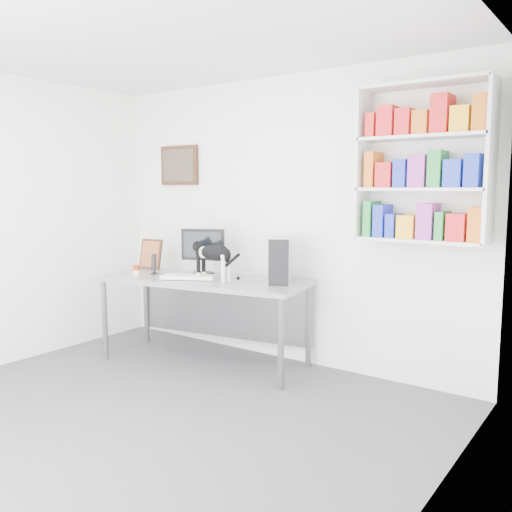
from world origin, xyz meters
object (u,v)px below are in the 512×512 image
at_px(bookshelf, 423,163).
at_px(speaker, 154,264).
at_px(monitor, 203,251).
at_px(cat, 214,262).
at_px(pc_tower, 280,260).
at_px(leaning_print, 151,253).
at_px(desk, 204,321).
at_px(keyboard, 188,277).
at_px(soup_can, 137,270).

xyz_separation_m(bookshelf, speaker, (-2.45, -0.53, -0.93)).
distance_m(monitor, cat, 0.38).
height_order(pc_tower, leaning_print, pc_tower).
relative_size(pc_tower, speaker, 1.99).
xyz_separation_m(desk, leaning_print, (-0.85, 0.13, 0.57)).
xyz_separation_m(keyboard, speaker, (-0.47, 0.02, 0.08)).
relative_size(keyboard, pc_tower, 1.20).
bearing_deg(desk, cat, -20.56).
distance_m(monitor, leaning_print, 0.69).
xyz_separation_m(bookshelf, soup_can, (-2.52, -0.68, -0.98)).
bearing_deg(monitor, speaker, -170.83).
bearing_deg(desk, soup_can, -167.93).
distance_m(pc_tower, soup_can, 1.44).
relative_size(bookshelf, monitor, 2.72).
xyz_separation_m(bookshelf, pc_tower, (-1.18, -0.21, -0.83)).
bearing_deg(speaker, keyboard, -26.59).
relative_size(bookshelf, desk, 0.63).
relative_size(pc_tower, leaning_print, 1.28).
relative_size(monitor, cat, 0.82).
bearing_deg(monitor, keyboard, -101.44).
bearing_deg(speaker, bookshelf, -12.13).
bearing_deg(bookshelf, pc_tower, -170.06).
relative_size(speaker, soup_can, 2.04).
bearing_deg(keyboard, leaning_print, 133.46).
bearing_deg(leaning_print, soup_can, -69.20).
bearing_deg(bookshelf, speaker, -167.87).
bearing_deg(monitor, bookshelf, -19.17).
height_order(speaker, leaning_print, leaning_print).
bearing_deg(bookshelf, cat, -165.37).
xyz_separation_m(desk, pc_tower, (0.71, 0.22, 0.62)).
bearing_deg(cat, desk, 177.48).
distance_m(pc_tower, cat, 0.61).
bearing_deg(leaning_print, desk, -16.54).
height_order(bookshelf, soup_can, bookshelf).
bearing_deg(desk, keyboard, -135.43).
height_order(monitor, keyboard, monitor).
distance_m(bookshelf, monitor, 2.22).
bearing_deg(keyboard, soup_can, 165.90).
distance_m(desk, monitor, 0.68).
bearing_deg(pc_tower, desk, 168.37).
xyz_separation_m(desk, soup_can, (-0.64, -0.26, 0.46)).
distance_m(desk, soup_can, 0.83).
bearing_deg(speaker, soup_can, -140.45).
bearing_deg(bookshelf, monitor, -173.15).
bearing_deg(soup_can, speaker, 63.81).
distance_m(soup_can, cat, 0.83).
distance_m(keyboard, leaning_print, 0.82).
bearing_deg(pc_tower, cat, 175.03).
height_order(desk, soup_can, soup_can).
distance_m(pc_tower, speaker, 1.31).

